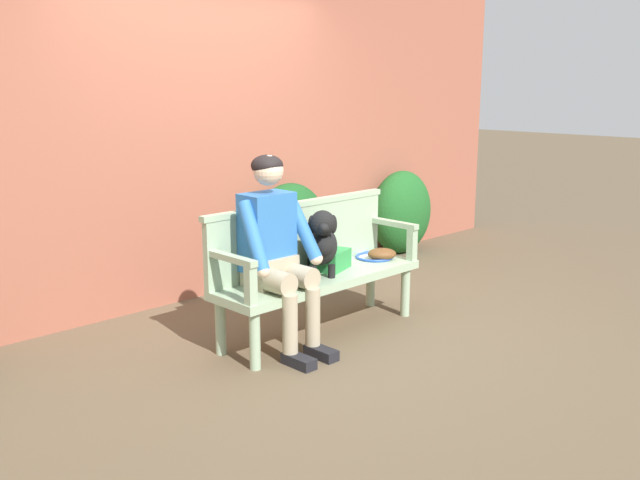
{
  "coord_description": "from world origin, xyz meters",
  "views": [
    {
      "loc": [
        -3.37,
        -3.43,
        1.76
      ],
      "look_at": [
        0.0,
        0.0,
        0.69
      ],
      "focal_mm": 39.72,
      "sensor_mm": 36.0,
      "label": 1
    }
  ],
  "objects_px": {
    "tennis_racket": "(373,256)",
    "baseball_glove": "(382,254)",
    "sports_bag": "(331,260)",
    "person_seated": "(275,246)",
    "dog_on_bench": "(321,242)",
    "garden_bench": "(320,283)"
  },
  "relations": [
    {
      "from": "tennis_racket",
      "to": "baseball_glove",
      "type": "distance_m",
      "value": 0.11
    },
    {
      "from": "baseball_glove",
      "to": "sports_bag",
      "type": "height_order",
      "value": "sports_bag"
    },
    {
      "from": "person_seated",
      "to": "sports_bag",
      "type": "bearing_deg",
      "value": 5.83
    },
    {
      "from": "person_seated",
      "to": "dog_on_bench",
      "type": "xyz_separation_m",
      "value": [
        0.41,
        -0.02,
        -0.03
      ]
    },
    {
      "from": "tennis_racket",
      "to": "baseball_glove",
      "type": "height_order",
      "value": "baseball_glove"
    },
    {
      "from": "tennis_racket",
      "to": "sports_bag",
      "type": "bearing_deg",
      "value": -177.4
    },
    {
      "from": "garden_bench",
      "to": "sports_bag",
      "type": "xyz_separation_m",
      "value": [
        0.16,
        0.05,
        0.13
      ]
    },
    {
      "from": "person_seated",
      "to": "dog_on_bench",
      "type": "relative_size",
      "value": 2.69
    },
    {
      "from": "person_seated",
      "to": "baseball_glove",
      "type": "xyz_separation_m",
      "value": [
        1.06,
        -0.02,
        -0.23
      ]
    },
    {
      "from": "garden_bench",
      "to": "tennis_racket",
      "type": "distance_m",
      "value": 0.65
    },
    {
      "from": "dog_on_bench",
      "to": "sports_bag",
      "type": "bearing_deg",
      "value": 23.75
    },
    {
      "from": "garden_bench",
      "to": "baseball_glove",
      "type": "xyz_separation_m",
      "value": [
        0.64,
        -0.03,
        0.1
      ]
    },
    {
      "from": "dog_on_bench",
      "to": "sports_bag",
      "type": "distance_m",
      "value": 0.26
    },
    {
      "from": "garden_bench",
      "to": "person_seated",
      "type": "relative_size",
      "value": 1.26
    },
    {
      "from": "baseball_glove",
      "to": "sports_bag",
      "type": "distance_m",
      "value": 0.48
    },
    {
      "from": "sports_bag",
      "to": "baseball_glove",
      "type": "bearing_deg",
      "value": -9.52
    },
    {
      "from": "dog_on_bench",
      "to": "tennis_racket",
      "type": "xyz_separation_m",
      "value": [
        0.66,
        0.1,
        -0.23
      ]
    },
    {
      "from": "garden_bench",
      "to": "baseball_glove",
      "type": "height_order",
      "value": "baseball_glove"
    },
    {
      "from": "tennis_racket",
      "to": "baseball_glove",
      "type": "xyz_separation_m",
      "value": [
        -0.01,
        -0.1,
        0.04
      ]
    },
    {
      "from": "dog_on_bench",
      "to": "baseball_glove",
      "type": "bearing_deg",
      "value": -0.15
    },
    {
      "from": "garden_bench",
      "to": "sports_bag",
      "type": "height_order",
      "value": "sports_bag"
    },
    {
      "from": "tennis_racket",
      "to": "dog_on_bench",
      "type": "bearing_deg",
      "value": -171.42
    }
  ]
}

